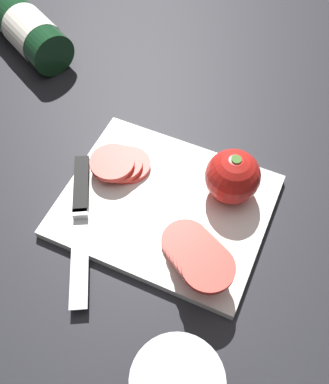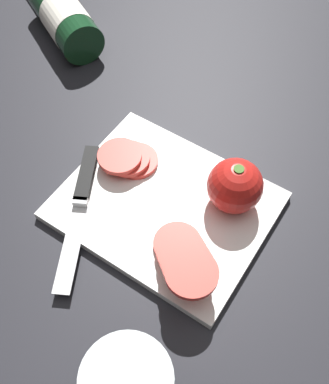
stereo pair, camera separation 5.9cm
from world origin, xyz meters
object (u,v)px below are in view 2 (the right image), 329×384
at_px(wine_bottle, 63,15).
at_px(tomato_slice_stack_far, 128,159).
at_px(knife, 84,188).
at_px(whole_tomato, 235,186).
at_px(tomato_slice_stack_near, 184,258).

distance_m(wine_bottle, tomato_slice_stack_far, 0.38).
bearing_deg(wine_bottle, knife, 134.59).
bearing_deg(knife, wine_bottle, -163.71).
relative_size(whole_tomato, tomato_slice_stack_near, 0.71).
distance_m(knife, tomato_slice_stack_far, 0.08).
bearing_deg(whole_tomato, wine_bottle, -20.56).
distance_m(wine_bottle, whole_tomato, 0.52).
height_order(wine_bottle, whole_tomato, whole_tomato).
bearing_deg(wine_bottle, tomato_slice_stack_near, 146.97).
bearing_deg(whole_tomato, tomato_slice_stack_far, 9.37).
xyz_separation_m(whole_tomato, tomato_slice_stack_far, (0.17, 0.03, -0.03)).
height_order(whole_tomato, tomato_slice_stack_near, whole_tomato).
bearing_deg(tomato_slice_stack_far, wine_bottle, -33.96).
distance_m(whole_tomato, tomato_slice_stack_far, 0.18).
distance_m(wine_bottle, knife, 0.41).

